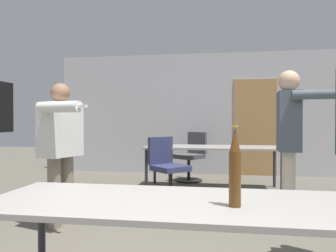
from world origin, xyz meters
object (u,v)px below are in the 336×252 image
at_px(person_center_tall, 61,141).
at_px(beer_bottle, 235,168).
at_px(office_chair_far_left, 191,158).
at_px(person_near_casual, 290,132).
at_px(office_chair_side_rolled, 167,169).

relative_size(person_center_tall, beer_bottle, 3.88).
relative_size(office_chair_far_left, beer_bottle, 2.32).
bearing_deg(beer_bottle, person_near_casual, 71.76).
xyz_separation_m(person_near_casual, person_center_tall, (-2.49, -0.35, -0.11)).
height_order(person_center_tall, beer_bottle, person_center_tall).
xyz_separation_m(person_center_tall, office_chair_far_left, (1.19, 2.94, -0.49)).
relative_size(person_near_casual, office_chair_side_rolled, 1.88).
height_order(person_center_tall, office_chair_side_rolled, person_center_tall).
relative_size(person_center_tall, office_chair_far_left, 1.67).
bearing_deg(person_center_tall, office_chair_side_rolled, 165.34).
bearing_deg(person_near_casual, office_chair_far_left, -148.85).
bearing_deg(beer_bottle, person_center_tall, 136.24).
bearing_deg(person_near_casual, beer_bottle, -13.82).
bearing_deg(person_near_casual, person_center_tall, -77.66).
bearing_deg(office_chair_far_left, person_near_casual, 151.06).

